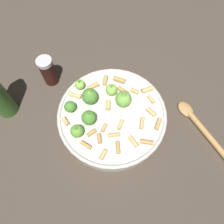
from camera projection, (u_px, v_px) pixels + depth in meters
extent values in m
plane|color=#42382D|center=(112.00, 123.00, 0.60)|extent=(2.40, 2.40, 0.00)
cylinder|color=beige|center=(112.00, 118.00, 0.57)|extent=(0.27, 0.27, 0.06)
torus|color=beige|center=(112.00, 114.00, 0.54)|extent=(0.28, 0.28, 0.01)
sphere|color=#4C8933|center=(70.00, 107.00, 0.53)|extent=(0.03, 0.03, 0.03)
cone|color=#75B247|center=(69.00, 104.00, 0.52)|extent=(0.01, 0.01, 0.01)
sphere|color=#4C8933|center=(90.00, 96.00, 0.54)|extent=(0.04, 0.04, 0.04)
cone|color=#8CC64C|center=(89.00, 92.00, 0.52)|extent=(0.02, 0.02, 0.02)
sphere|color=#8CC64C|center=(80.00, 84.00, 0.57)|extent=(0.03, 0.03, 0.03)
cone|color=#4C8933|center=(79.00, 81.00, 0.55)|extent=(0.01, 0.01, 0.01)
sphere|color=#8CC64C|center=(112.00, 90.00, 0.56)|extent=(0.03, 0.03, 0.03)
cone|color=#4C8933|center=(111.00, 87.00, 0.54)|extent=(0.01, 0.01, 0.01)
sphere|color=#609E38|center=(77.00, 131.00, 0.50)|extent=(0.03, 0.03, 0.03)
cone|color=#609E38|center=(76.00, 128.00, 0.49)|extent=(0.01, 0.01, 0.01)
sphere|color=#75B247|center=(124.00, 99.00, 0.54)|extent=(0.04, 0.04, 0.04)
cone|color=#75B247|center=(124.00, 95.00, 0.52)|extent=(0.02, 0.02, 0.02)
sphere|color=#4C8933|center=(89.00, 118.00, 0.52)|extent=(0.04, 0.04, 0.04)
cone|color=#75B247|center=(88.00, 114.00, 0.50)|extent=(0.01, 0.01, 0.02)
cylinder|color=tan|center=(120.00, 125.00, 0.52)|extent=(0.02, 0.03, 0.01)
cylinder|color=tan|center=(147.00, 89.00, 0.57)|extent=(0.03, 0.04, 0.01)
cylinder|color=tan|center=(133.00, 141.00, 0.50)|extent=(0.03, 0.02, 0.01)
cylinder|color=tan|center=(99.00, 138.00, 0.51)|extent=(0.02, 0.02, 0.01)
cylinder|color=tan|center=(142.00, 123.00, 0.53)|extent=(0.02, 0.03, 0.01)
cylinder|color=tan|center=(123.00, 90.00, 0.57)|extent=(0.03, 0.01, 0.01)
cylinder|color=tan|center=(151.00, 112.00, 0.54)|extent=(0.03, 0.01, 0.01)
cylinder|color=tan|center=(119.00, 80.00, 0.58)|extent=(0.04, 0.02, 0.01)
cylinder|color=tan|center=(86.00, 145.00, 0.50)|extent=(0.03, 0.02, 0.01)
cylinder|color=tan|center=(103.00, 155.00, 0.49)|extent=(0.02, 0.03, 0.01)
cylinder|color=tan|center=(75.00, 95.00, 0.56)|extent=(0.03, 0.03, 0.01)
cylinder|color=tan|center=(93.00, 86.00, 0.57)|extent=(0.02, 0.03, 0.01)
cylinder|color=tan|center=(108.00, 105.00, 0.55)|extent=(0.03, 0.03, 0.01)
cylinder|color=tan|center=(104.00, 128.00, 0.52)|extent=(0.02, 0.02, 0.01)
cylinder|color=tan|center=(105.00, 80.00, 0.58)|extent=(0.03, 0.03, 0.01)
cylinder|color=tan|center=(147.00, 142.00, 0.50)|extent=(0.03, 0.03, 0.01)
cylinder|color=tan|center=(151.00, 99.00, 0.56)|extent=(0.03, 0.02, 0.01)
cylinder|color=tan|center=(114.00, 135.00, 0.51)|extent=(0.03, 0.03, 0.01)
cylinder|color=tan|center=(118.00, 147.00, 0.50)|extent=(0.03, 0.03, 0.01)
cylinder|color=tan|center=(65.00, 121.00, 0.53)|extent=(0.02, 0.02, 0.01)
cylinder|color=tan|center=(158.00, 124.00, 0.52)|extent=(0.02, 0.03, 0.01)
cylinder|color=tan|center=(134.00, 91.00, 0.57)|extent=(0.03, 0.02, 0.01)
cylinder|color=tan|center=(90.00, 132.00, 0.52)|extent=(0.01, 0.03, 0.01)
cylinder|color=#33140F|center=(49.00, 72.00, 0.62)|extent=(0.04, 0.04, 0.08)
cylinder|color=silver|center=(44.00, 62.00, 0.58)|extent=(0.04, 0.04, 0.01)
cylinder|color=#B2844C|center=(214.00, 143.00, 0.56)|extent=(0.20, 0.07, 0.02)
ellipsoid|color=#B2844C|center=(185.00, 109.00, 0.61)|extent=(0.06, 0.05, 0.01)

